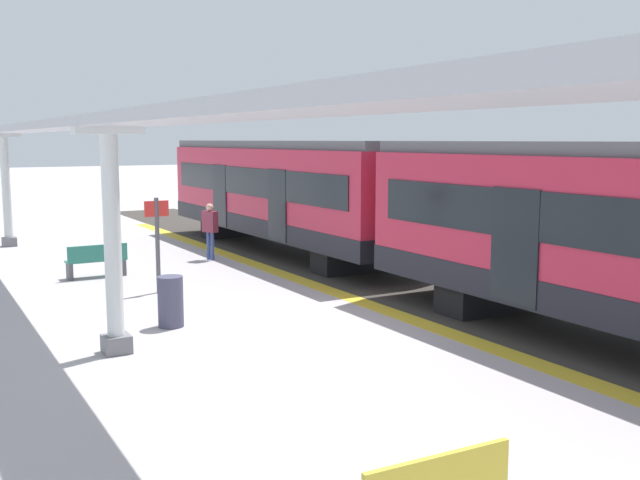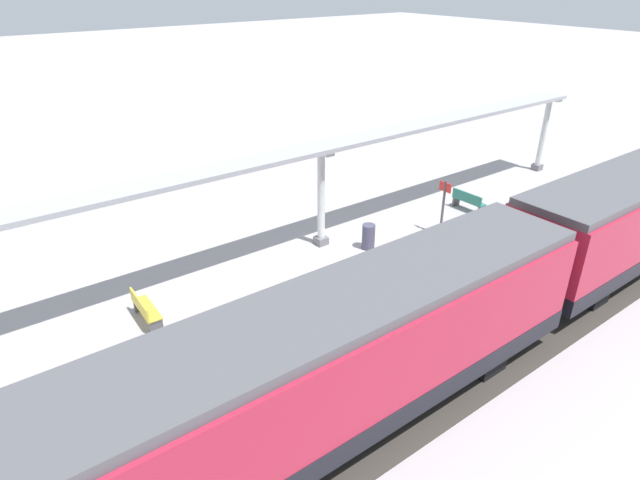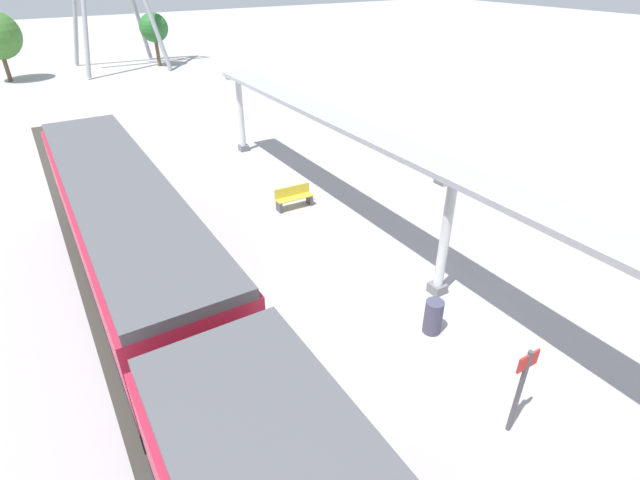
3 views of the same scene
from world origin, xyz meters
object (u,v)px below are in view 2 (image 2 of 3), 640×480
(bench_mid_platform, at_px, (468,201))
(bench_near_end, at_px, (145,309))
(platform_info_sign, at_px, (444,202))
(train_far_carriage, at_px, (345,360))
(passenger_waiting_near_edge, at_px, (562,208))
(trash_bin, at_px, (368,237))
(canopy_pillar_nearest, at_px, (543,134))
(canopy_pillar_second, at_px, (321,198))

(bench_mid_platform, bearing_deg, bench_near_end, 88.58)
(bench_near_end, bearing_deg, bench_mid_platform, -91.42)
(bench_mid_platform, bearing_deg, platform_info_sign, 107.25)
(bench_near_end, distance_m, platform_info_sign, 11.58)
(train_far_carriage, bearing_deg, passenger_waiting_near_edge, -78.54)
(train_far_carriage, distance_m, trash_bin, 8.76)
(platform_info_sign, bearing_deg, canopy_pillar_nearest, -77.95)
(canopy_pillar_nearest, xyz_separation_m, canopy_pillar_second, (0.00, 14.03, 0.00))
(bench_mid_platform, bearing_deg, canopy_pillar_second, 79.70)
(bench_near_end, bearing_deg, platform_info_sign, -95.75)
(canopy_pillar_second, distance_m, bench_mid_platform, 7.20)
(bench_near_end, distance_m, bench_mid_platform, 14.09)
(bench_near_end, distance_m, passenger_waiting_near_edge, 15.76)
(bench_mid_platform, relative_size, platform_info_sign, 0.69)
(bench_mid_platform, xyz_separation_m, platform_info_sign, (-0.81, 2.60, 0.89))
(train_far_carriage, height_order, passenger_waiting_near_edge, train_far_carriage)
(canopy_pillar_nearest, relative_size, platform_info_sign, 1.69)
(canopy_pillar_second, height_order, bench_mid_platform, canopy_pillar_second)
(platform_info_sign, bearing_deg, bench_near_end, 84.25)
(canopy_pillar_nearest, distance_m, trash_bin, 12.97)
(train_far_carriage, distance_m, passenger_waiting_near_edge, 13.33)
(passenger_waiting_near_edge, bearing_deg, canopy_pillar_second, 59.40)
(passenger_waiting_near_edge, bearing_deg, bench_near_end, 75.70)
(trash_bin, bearing_deg, bench_mid_platform, -89.35)
(canopy_pillar_nearest, distance_m, canopy_pillar_second, 14.03)
(train_far_carriage, relative_size, platform_info_sign, 5.85)
(canopy_pillar_nearest, relative_size, trash_bin, 3.84)
(train_far_carriage, relative_size, canopy_pillar_nearest, 3.46)
(canopy_pillar_nearest, relative_size, bench_mid_platform, 2.46)
(train_far_carriage, relative_size, bench_near_end, 8.50)
(train_far_carriage, bearing_deg, canopy_pillar_nearest, -68.55)
(canopy_pillar_nearest, distance_m, bench_mid_platform, 7.34)
(passenger_waiting_near_edge, bearing_deg, trash_bin, 63.34)
(bench_near_end, bearing_deg, canopy_pillar_second, -82.73)
(canopy_pillar_second, bearing_deg, train_far_carriage, 146.52)
(train_far_carriage, height_order, platform_info_sign, train_far_carriage)
(train_far_carriage, relative_size, bench_mid_platform, 8.52)
(bench_near_end, bearing_deg, trash_bin, -92.85)
(train_far_carriage, xyz_separation_m, canopy_pillar_second, (7.45, -4.92, 0.05))
(canopy_pillar_nearest, bearing_deg, trash_bin, 95.90)
(platform_info_sign, bearing_deg, canopy_pillar_second, 64.54)
(canopy_pillar_nearest, bearing_deg, passenger_waiting_near_edge, 129.09)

